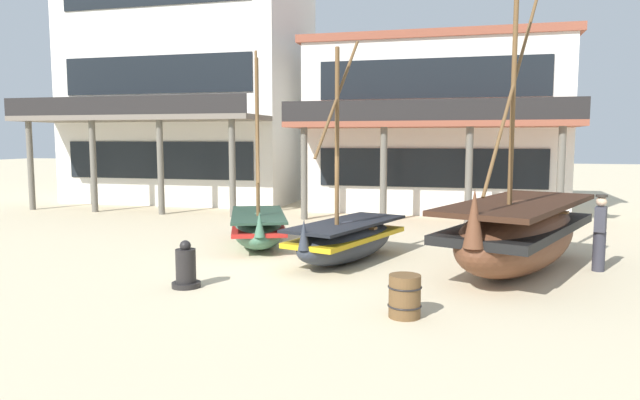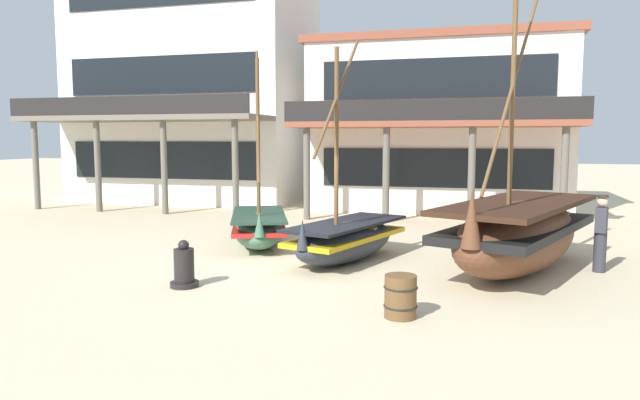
{
  "view_description": "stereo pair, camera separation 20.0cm",
  "coord_description": "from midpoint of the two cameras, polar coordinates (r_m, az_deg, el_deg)",
  "views": [
    {
      "loc": [
        3.52,
        -12.53,
        2.89
      ],
      "look_at": [
        0.0,
        1.0,
        1.4
      ],
      "focal_mm": 32.32,
      "sensor_mm": 36.0,
      "label": 1
    },
    {
      "loc": [
        3.72,
        -12.47,
        2.89
      ],
      "look_at": [
        0.0,
        1.0,
        1.4
      ],
      "focal_mm": 32.32,
      "sensor_mm": 36.0,
      "label": 2
    }
  ],
  "objects": [
    {
      "name": "fishing_boat_near_left",
      "position": [
        15.67,
        -6.52,
        -2.68
      ],
      "size": [
        2.63,
        3.89,
        5.24
      ],
      "color": "#427056",
      "rests_on": "ground"
    },
    {
      "name": "harbor_building_main",
      "position": [
        24.55,
        11.08,
        7.27
      ],
      "size": [
        10.37,
        8.17,
        6.88
      ],
      "color": "white",
      "rests_on": "ground"
    },
    {
      "name": "fishing_boat_far_right",
      "position": [
        13.64,
        2.22,
        -3.86
      ],
      "size": [
        2.41,
        3.99,
        5.17
      ],
      "color": "#2D333D",
      "rests_on": "ground"
    },
    {
      "name": "harbor_building_annex",
      "position": [
        28.6,
        -12.72,
        11.25
      ],
      "size": [
        10.72,
        9.64,
        11.09
      ],
      "color": "white",
      "rests_on": "ground"
    },
    {
      "name": "wooden_barrel",
      "position": [
        9.54,
        7.78,
        -9.41
      ],
      "size": [
        0.56,
        0.56,
        0.7
      ],
      "color": "brown",
      "rests_on": "ground"
    },
    {
      "name": "capstan_winch",
      "position": [
        11.61,
        -13.63,
        -6.61
      ],
      "size": [
        0.56,
        0.56,
        0.93
      ],
      "color": "black",
      "rests_on": "ground"
    },
    {
      "name": "fisherman_by_hull",
      "position": [
        13.92,
        25.6,
        -3.01
      ],
      "size": [
        0.32,
        0.41,
        1.68
      ],
      "color": "#33333D",
      "rests_on": "ground"
    },
    {
      "name": "ground_plane",
      "position": [
        13.33,
        -1.52,
        -6.44
      ],
      "size": [
        120.0,
        120.0,
        0.0
      ],
      "primitive_type": "plane",
      "color": "beige"
    },
    {
      "name": "fishing_boat_centre_large",
      "position": [
        13.23,
        18.62,
        -3.1
      ],
      "size": [
        3.81,
        5.86,
        6.18
      ],
      "color": "brown",
      "rests_on": "ground"
    }
  ]
}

